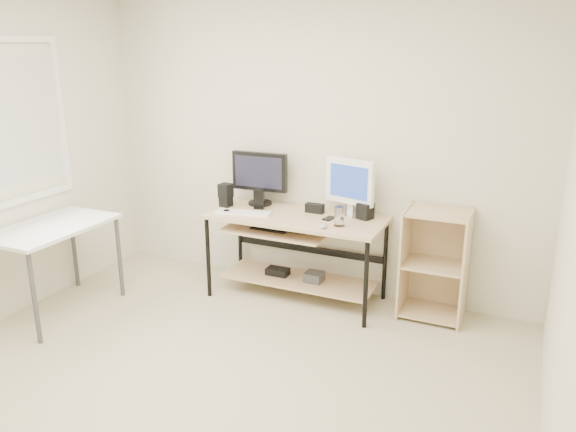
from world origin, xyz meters
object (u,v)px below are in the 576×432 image
at_px(black_monitor, 260,175).
at_px(desk, 294,239).
at_px(side_table, 52,235).
at_px(shelf_unit, 435,263).
at_px(audio_controller, 259,199).
at_px(white_imac, 350,183).

bearing_deg(black_monitor, desk, -26.89).
bearing_deg(side_table, black_monitor, 45.44).
distance_m(side_table, shelf_unit, 3.09).
bearing_deg(desk, black_monitor, 155.06).
relative_size(shelf_unit, audio_controller, 5.04).
height_order(black_monitor, audio_controller, black_monitor).
xyz_separation_m(shelf_unit, white_imac, (-0.75, 0.03, 0.58)).
height_order(desk, side_table, same).
distance_m(shelf_unit, black_monitor, 1.69).
bearing_deg(audio_controller, white_imac, -7.06).
bearing_deg(shelf_unit, white_imac, 177.69).
height_order(side_table, white_imac, white_imac).
distance_m(shelf_unit, white_imac, 0.95).
relative_size(black_monitor, audio_controller, 2.90).
height_order(desk, black_monitor, black_monitor).
xyz_separation_m(side_table, shelf_unit, (2.83, 1.22, -0.22)).
relative_size(side_table, audio_controller, 5.60).
xyz_separation_m(desk, white_imac, (0.42, 0.19, 0.49)).
height_order(desk, shelf_unit, shelf_unit).
distance_m(side_table, white_imac, 2.45).
xyz_separation_m(desk, audio_controller, (-0.36, 0.06, 0.30)).
bearing_deg(black_monitor, white_imac, -2.20).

